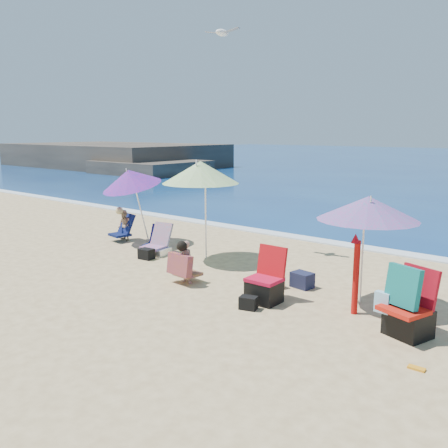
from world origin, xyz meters
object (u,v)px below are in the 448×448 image
Objects in this scene: umbrella_turquoise at (368,208)px; camp_chair_right at (407,311)px; chair_navy at (157,244)px; seagull at (222,33)px; person_left at (124,225)px; umbrella_striped at (200,172)px; furled_umbrella at (356,270)px; chair_rainbow at (158,246)px; person_center at (184,263)px; umbrella_blue at (130,178)px; camp_chair_left at (265,286)px.

umbrella_turquoise is 2.01× the size of camp_chair_right.
chair_navy is 5.29m from seagull.
camp_chair_right is 8.28m from person_left.
umbrella_striped is 5.57m from camp_chair_right.
umbrella_striped is 2.16× the size of camp_chair_right.
furled_umbrella is 5.46m from chair_rainbow.
umbrella_striped is at bearing 120.54° from person_center.
umbrella_blue is 2.25× the size of person_left.
seagull reaches higher than furled_umbrella.
person_left is at bearing 164.73° from camp_chair_left.
seagull is at bearing 46.23° from chair_rainbow.
camp_chair_left is (-1.43, -0.90, -1.42)m from umbrella_turquoise.
camp_chair_right is at bearing -19.88° from furled_umbrella.
umbrella_turquoise is 3.66m from person_center.
umbrella_striped is at bearing 173.35° from umbrella_turquoise.
umbrella_striped is 2.22m from chair_rainbow.
umbrella_blue is 4.01m from person_center.
chair_navy is 0.76× the size of person_left.
umbrella_striped is 2.39m from person_center.
person_left is (-8.15, 1.46, 0.04)m from camp_chair_right.
camp_chair_left is (3.93, -1.13, 0.09)m from chair_rainbow.
furled_umbrella is at bearing -85.65° from umbrella_turquoise.
umbrella_blue is 1.97× the size of camp_chair_right.
person_center is at bearing -176.34° from camp_chair_left.
person_left is (-2.99, 0.18, -1.62)m from umbrella_striped.
person_left is at bearing 166.31° from chair_rainbow.
furled_umbrella is 1.80× the size of chair_rainbow.
seagull is at bearing 156.89° from furled_umbrella.
camp_chair_left is 0.90× the size of camp_chair_right.
umbrella_blue is 1.40m from person_left.
person_center is at bearing -177.09° from camp_chair_right.
furled_umbrella is (6.74, -1.02, -1.01)m from umbrella_blue.
umbrella_striped is 3.27× the size of chair_navy.
camp_chair_left is 1.85m from person_center.
person_center is at bearing -31.85° from chair_navy.
camp_chair_left is 1.13× the size of person_center.
furled_umbrella reaches higher than person_center.
furled_umbrella is 1.90× the size of chair_navy.
person_left is at bearing 169.82° from camp_chair_right.
chair_rainbow is 5.24m from seagull.
chair_rainbow is at bearing 149.16° from person_center.
camp_chair_left is 5.94m from person_left.
furled_umbrella is 1.26× the size of camp_chair_right.
chair_navy is (1.07, -0.12, -1.59)m from umbrella_blue.
umbrella_blue is (-6.70, 0.57, 0.05)m from umbrella_turquoise.
umbrella_striped is 3.27m from seagull.
umbrella_blue reaches higher than camp_chair_right.
seagull reaches higher than umbrella_blue.
camp_chair_right is 7.44m from seagull.
umbrella_blue reaches higher than person_center.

